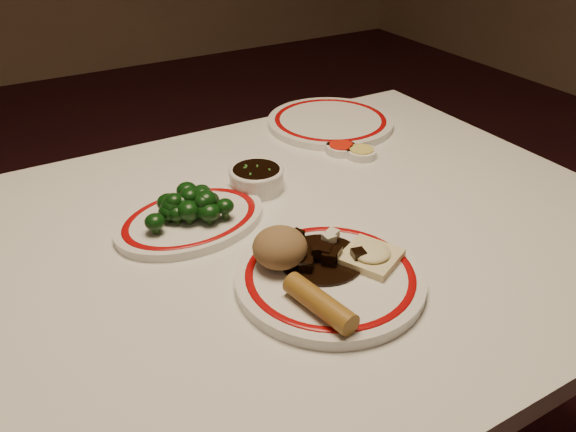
# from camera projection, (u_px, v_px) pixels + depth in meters

# --- Properties ---
(dining_table) EXTENTS (1.20, 0.90, 0.75)m
(dining_table) POSITION_uv_depth(u_px,v_px,m) (283.00, 273.00, 0.98)
(dining_table) COLOR white
(dining_table) RESTS_ON ground
(main_plate) EXTENTS (0.34, 0.34, 0.02)m
(main_plate) POSITION_uv_depth(u_px,v_px,m) (330.00, 278.00, 0.80)
(main_plate) COLOR silver
(main_plate) RESTS_ON dining_table
(rice_mound) EXTENTS (0.08, 0.08, 0.06)m
(rice_mound) POSITION_uv_depth(u_px,v_px,m) (280.00, 247.00, 0.81)
(rice_mound) COLOR brown
(rice_mound) RESTS_ON main_plate
(spring_roll) EXTENTS (0.05, 0.12, 0.03)m
(spring_roll) POSITION_uv_depth(u_px,v_px,m) (320.00, 303.00, 0.72)
(spring_roll) COLOR olive
(spring_roll) RESTS_ON main_plate
(fried_wonton) EXTENTS (0.10, 0.10, 0.02)m
(fried_wonton) POSITION_uv_depth(u_px,v_px,m) (371.00, 255.00, 0.82)
(fried_wonton) COLOR beige
(fried_wonton) RESTS_ON main_plate
(stirfry_heap) EXTENTS (0.13, 0.13, 0.03)m
(stirfry_heap) POSITION_uv_depth(u_px,v_px,m) (321.00, 255.00, 0.82)
(stirfry_heap) COLOR black
(stirfry_heap) RESTS_ON main_plate
(broccoli_plate) EXTENTS (0.28, 0.25, 0.02)m
(broccoli_plate) POSITION_uv_depth(u_px,v_px,m) (191.00, 220.00, 0.94)
(broccoli_plate) COLOR silver
(broccoli_plate) RESTS_ON dining_table
(broccoli_pile) EXTENTS (0.15, 0.11, 0.05)m
(broccoli_pile) POSITION_uv_depth(u_px,v_px,m) (189.00, 205.00, 0.92)
(broccoli_pile) COLOR #23471C
(broccoli_pile) RESTS_ON broccoli_plate
(soy_bowl) EXTENTS (0.10, 0.10, 0.04)m
(soy_bowl) POSITION_uv_depth(u_px,v_px,m) (257.00, 179.00, 1.04)
(soy_bowl) COLOR silver
(soy_bowl) RESTS_ON dining_table
(sweet_sour_dish) EXTENTS (0.06, 0.06, 0.02)m
(sweet_sour_dish) POSITION_uv_depth(u_px,v_px,m) (341.00, 149.00, 1.18)
(sweet_sour_dish) COLOR silver
(sweet_sour_dish) RESTS_ON dining_table
(mustard_dish) EXTENTS (0.06, 0.06, 0.02)m
(mustard_dish) POSITION_uv_depth(u_px,v_px,m) (361.00, 153.00, 1.16)
(mustard_dish) COLOR silver
(mustard_dish) RESTS_ON dining_table
(far_plate) EXTENTS (0.34, 0.34, 0.02)m
(far_plate) POSITION_uv_depth(u_px,v_px,m) (330.00, 122.00, 1.30)
(far_plate) COLOR silver
(far_plate) RESTS_ON dining_table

